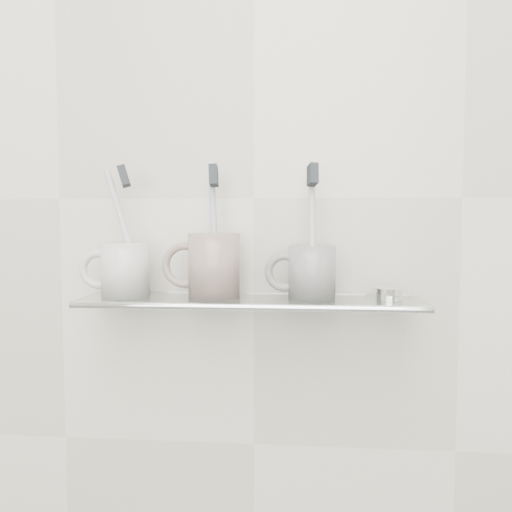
# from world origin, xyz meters

# --- Properties ---
(wall_back) EXTENTS (2.50, 0.00, 2.50)m
(wall_back) POSITION_xyz_m (0.00, 1.10, 1.25)
(wall_back) COLOR beige
(wall_back) RESTS_ON ground
(shelf_glass) EXTENTS (0.50, 0.12, 0.01)m
(shelf_glass) POSITION_xyz_m (0.00, 1.04, 1.10)
(shelf_glass) COLOR silver
(shelf_glass) RESTS_ON wall_back
(shelf_rail) EXTENTS (0.50, 0.01, 0.01)m
(shelf_rail) POSITION_xyz_m (0.00, 0.98, 1.10)
(shelf_rail) COLOR silver
(shelf_rail) RESTS_ON shelf_glass
(bracket_left) EXTENTS (0.02, 0.03, 0.02)m
(bracket_left) POSITION_xyz_m (-0.21, 1.09, 1.09)
(bracket_left) COLOR silver
(bracket_left) RESTS_ON wall_back
(bracket_right) EXTENTS (0.02, 0.03, 0.02)m
(bracket_right) POSITION_xyz_m (0.21, 1.09, 1.09)
(bracket_right) COLOR silver
(bracket_right) RESTS_ON wall_back
(mug_left) EXTENTS (0.09, 0.09, 0.08)m
(mug_left) POSITION_xyz_m (-0.19, 1.04, 1.14)
(mug_left) COLOR silver
(mug_left) RESTS_ON shelf_glass
(mug_left_handle) EXTENTS (0.06, 0.01, 0.06)m
(mug_left_handle) POSITION_xyz_m (-0.23, 1.04, 1.14)
(mug_left_handle) COLOR silver
(mug_left_handle) RESTS_ON mug_left
(toothbrush_left) EXTENTS (0.07, 0.03, 0.18)m
(toothbrush_left) POSITION_xyz_m (-0.19, 1.04, 1.20)
(toothbrush_left) COLOR silver
(toothbrush_left) RESTS_ON mug_left
(bristles_left) EXTENTS (0.03, 0.03, 0.04)m
(bristles_left) POSITION_xyz_m (-0.19, 1.04, 1.28)
(bristles_left) COLOR #24292D
(bristles_left) RESTS_ON toothbrush_left
(mug_center) EXTENTS (0.09, 0.09, 0.10)m
(mug_center) POSITION_xyz_m (-0.05, 1.04, 1.15)
(mug_center) COLOR beige
(mug_center) RESTS_ON shelf_glass
(mug_center_handle) EXTENTS (0.07, 0.01, 0.07)m
(mug_center_handle) POSITION_xyz_m (-0.10, 1.04, 1.15)
(mug_center_handle) COLOR beige
(mug_center_handle) RESTS_ON mug_center
(toothbrush_center) EXTENTS (0.02, 0.04, 0.19)m
(toothbrush_center) POSITION_xyz_m (-0.05, 1.04, 1.20)
(toothbrush_center) COLOR #8E9DA8
(toothbrush_center) RESTS_ON mug_center
(bristles_center) EXTENTS (0.02, 0.03, 0.03)m
(bristles_center) POSITION_xyz_m (-0.05, 1.04, 1.28)
(bristles_center) COLOR #24292D
(bristles_center) RESTS_ON toothbrush_center
(mug_right) EXTENTS (0.08, 0.08, 0.08)m
(mug_right) POSITION_xyz_m (0.09, 1.04, 1.14)
(mug_right) COLOR silver
(mug_right) RESTS_ON shelf_glass
(mug_right_handle) EXTENTS (0.06, 0.01, 0.06)m
(mug_right_handle) POSITION_xyz_m (0.05, 1.04, 1.14)
(mug_right_handle) COLOR silver
(mug_right_handle) RESTS_ON mug_right
(toothbrush_right) EXTENTS (0.01, 0.05, 0.19)m
(toothbrush_right) POSITION_xyz_m (0.09, 1.04, 1.20)
(toothbrush_right) COLOR beige
(toothbrush_right) RESTS_ON mug_right
(bristles_right) EXTENTS (0.02, 0.03, 0.03)m
(bristles_right) POSITION_xyz_m (0.09, 1.04, 1.28)
(bristles_right) COLOR #24292D
(bristles_right) RESTS_ON toothbrush_right
(chrome_cap) EXTENTS (0.04, 0.04, 0.02)m
(chrome_cap) POSITION_xyz_m (0.20, 1.04, 1.11)
(chrome_cap) COLOR silver
(chrome_cap) RESTS_ON shelf_glass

